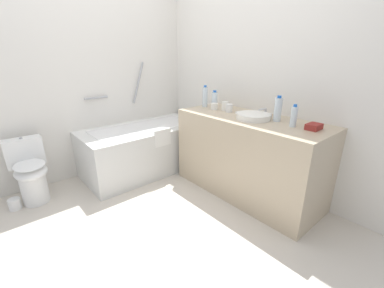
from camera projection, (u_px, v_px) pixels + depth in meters
The scene contains 18 objects.
ground_plane at pixel (151, 217), 2.36m from camera, with size 3.76×3.76×0.00m, color beige.
wall_back_tiled at pixel (82, 72), 2.93m from camera, with size 3.16×0.10×2.53m, color silver.
wall_right_mirror at pixel (253, 73), 2.80m from camera, with size 0.10×3.09×2.53m, color silver.
bathtub at pixel (146, 147), 3.26m from camera, with size 1.58×0.78×1.36m.
toilet at pixel (30, 172), 2.53m from camera, with size 0.35×0.49×0.66m.
vanity_counter at pixel (247, 156), 2.66m from camera, with size 0.64×1.58×0.86m, color tan.
sink_basin at pixel (253, 116), 2.44m from camera, with size 0.33×0.33×0.06m, color white.
sink_faucet at pixel (265, 112), 2.55m from camera, with size 0.13×0.15×0.09m.
water_bottle_0 at pixel (205, 97), 2.98m from camera, with size 0.06×0.06×0.26m.
water_bottle_1 at pixel (278, 109), 2.34m from camera, with size 0.07×0.07×0.24m.
water_bottle_2 at pixel (294, 116), 2.17m from camera, with size 0.06×0.06×0.20m.
water_bottle_3 at pixel (215, 100), 2.92m from camera, with size 0.07×0.07×0.21m.
drinking_glass_0 at pixel (225, 106), 2.81m from camera, with size 0.08×0.08×0.10m, color white.
drinking_glass_1 at pixel (229, 108), 2.74m from camera, with size 0.08×0.08×0.09m, color white.
drinking_glass_2 at pixel (214, 106), 2.86m from camera, with size 0.08×0.08×0.08m, color white.
amenity_basket at pixel (314, 127), 2.10m from camera, with size 0.14×0.10×0.05m, color maroon.
soap_dish at pixel (240, 113), 2.68m from camera, with size 0.09×0.06×0.02m, color white.
toilet_paper_roll at pixel (15, 204), 2.47m from camera, with size 0.11×0.11×0.11m, color white.
Camera 1 is at (-0.99, -1.76, 1.46)m, focal length 23.21 mm.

